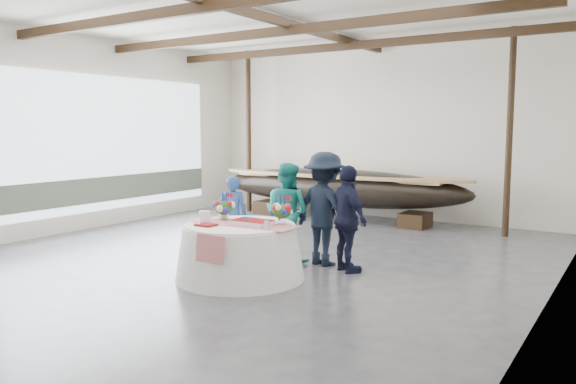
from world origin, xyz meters
The scene contains 14 objects.
floor centered at (0.00, 0.00, 0.00)m, with size 10.00×12.00×0.01m, color #3D3D42.
wall_back centered at (0.00, 6.00, 2.25)m, with size 10.00×0.02×4.50m, color silver.
wall_left centered at (-5.00, 0.00, 2.25)m, with size 0.02×12.00×4.50m, color silver.
wall_right centered at (5.00, 0.00, 2.25)m, with size 0.02×12.00×4.50m, color silver.
ceiling centered at (0.00, 0.00, 4.50)m, with size 10.00×12.00×0.01m, color white.
pavilion_structure centered at (0.00, 0.84, 4.00)m, with size 9.80×11.76×4.50m.
open_bay centered at (-4.95, 1.00, 1.83)m, with size 0.03×7.00×3.20m.
longboat_display centered at (-0.67, 4.90, 0.84)m, with size 7.05×1.41×1.32m.
banquet_table centered at (0.71, -1.01, 0.43)m, with size 2.04×2.04×0.87m.
tabletop_items centered at (0.71, -0.83, 1.02)m, with size 1.91×1.05×0.40m.
guest_woman_blue centered at (-0.41, 0.22, 0.75)m, with size 0.55×0.36×1.50m, color navy.
guest_woman_teal centered at (0.74, 0.31, 0.88)m, with size 0.86×0.67×1.77m, color #1A877F.
guest_man_left centered at (1.40, 0.50, 0.98)m, with size 1.27×0.73×1.96m, color black.
guest_man_right centered at (1.96, 0.26, 0.88)m, with size 1.04×0.43×1.77m, color black.
Camera 1 is at (6.03, -7.91, 2.37)m, focal length 35.00 mm.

